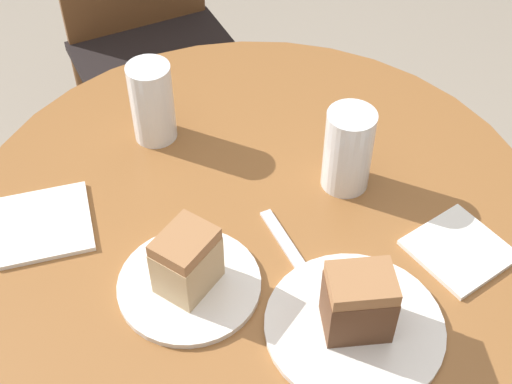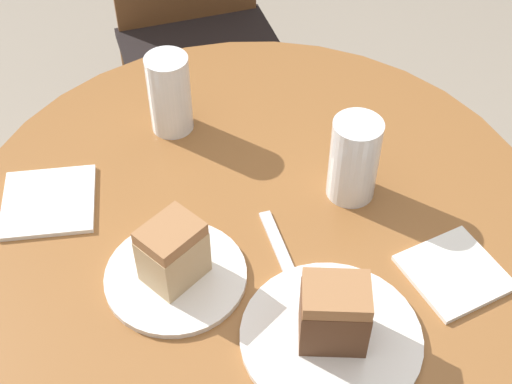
% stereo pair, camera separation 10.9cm
% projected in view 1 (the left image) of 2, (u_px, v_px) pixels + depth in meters
% --- Properties ---
extents(table, '(0.93, 0.93, 0.71)m').
position_uv_depth(table, '(256.00, 278.00, 1.25)').
color(table, brown).
rests_on(table, ground_plane).
extents(chair, '(0.48, 0.50, 1.01)m').
position_uv_depth(chair, '(153.00, 34.00, 1.81)').
color(chair, brown).
rests_on(chair, ground_plane).
extents(plate_near, '(0.25, 0.25, 0.01)m').
position_uv_depth(plate_near, '(354.00, 326.00, 0.97)').
color(plate_near, white).
rests_on(plate_near, table).
extents(plate_far, '(0.21, 0.21, 0.01)m').
position_uv_depth(plate_far, '(189.00, 285.00, 1.02)').
color(plate_far, white).
rests_on(plate_far, table).
extents(cake_slice_near, '(0.10, 0.08, 0.10)m').
position_uv_depth(cake_slice_near, '(359.00, 302.00, 0.93)').
color(cake_slice_near, brown).
rests_on(cake_slice_near, plate_near).
extents(cake_slice_far, '(0.11, 0.10, 0.10)m').
position_uv_depth(cake_slice_far, '(187.00, 261.00, 0.98)').
color(cake_slice_far, tan).
rests_on(cake_slice_far, plate_far).
extents(glass_lemonade, '(0.07, 0.07, 0.15)m').
position_uv_depth(glass_lemonade, '(153.00, 106.00, 1.20)').
color(glass_lemonade, silver).
rests_on(glass_lemonade, table).
extents(glass_water, '(0.08, 0.08, 0.14)m').
position_uv_depth(glass_water, '(348.00, 153.00, 1.12)').
color(glass_water, silver).
rests_on(glass_water, table).
extents(napkin_stack, '(0.15, 0.15, 0.01)m').
position_uv_depth(napkin_stack, '(43.00, 224.00, 1.10)').
color(napkin_stack, white).
rests_on(napkin_stack, table).
extents(fork, '(0.05, 0.19, 0.00)m').
position_uv_depth(fork, '(292.00, 254.00, 1.06)').
color(fork, silver).
rests_on(fork, table).
extents(napkin_side, '(0.17, 0.17, 0.01)m').
position_uv_depth(napkin_side, '(459.00, 250.00, 1.06)').
color(napkin_side, white).
rests_on(napkin_side, table).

